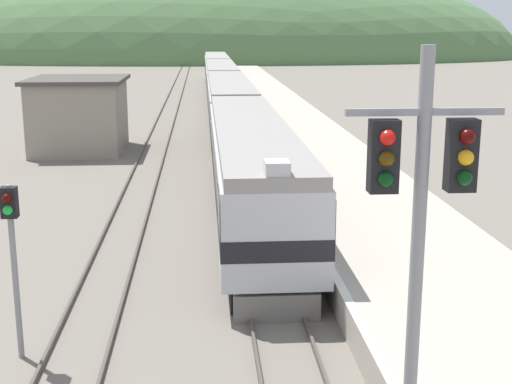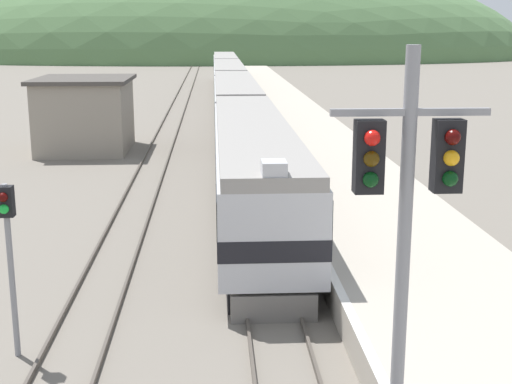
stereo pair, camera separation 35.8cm
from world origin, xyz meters
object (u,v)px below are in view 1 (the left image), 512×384
carriage_third (221,82)px  signal_post_siding (12,236)px  express_train_lead_car (251,167)px  carriage_fourth (217,69)px  carriage_second (230,106)px  signal_mast_main (419,229)px

carriage_third → signal_post_siding: size_ratio=5.00×
express_train_lead_car → carriage_fourth: (0.00, 66.03, -0.01)m
carriage_fourth → express_train_lead_car: bearing=-90.0°
carriage_second → carriage_fourth: 43.73m
carriage_fourth → signal_post_siding: size_ratio=5.00×
carriage_second → signal_mast_main: signal_mast_main is taller
express_train_lead_car → carriage_second: size_ratio=1.02×
carriage_fourth → signal_mast_main: (1.15, -84.44, 2.74)m
carriage_third → carriage_fourth: 21.86m
signal_mast_main → signal_post_siding: size_ratio=1.77×
express_train_lead_car → signal_post_siding: express_train_lead_car is taller
carriage_fourth → signal_post_siding: signal_post_siding is taller
carriage_fourth → signal_post_siding: bearing=-94.6°
signal_post_siding → carriage_third: bearing=83.6°
express_train_lead_car → carriage_third: bearing=90.0°
carriage_third → signal_mast_main: 62.65m
carriage_second → signal_mast_main: (1.15, -40.72, 2.74)m
carriage_second → carriage_fourth: bearing=90.0°
express_train_lead_car → signal_mast_main: signal_mast_main is taller
carriage_second → signal_mast_main: size_ratio=2.82×
carriage_second → signal_post_siding: signal_post_siding is taller
carriage_second → carriage_third: (0.00, 21.86, 0.00)m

